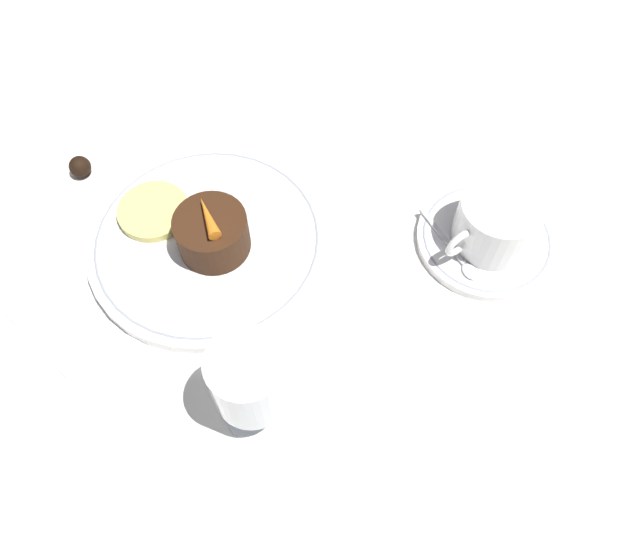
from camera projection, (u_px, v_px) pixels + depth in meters
name	position (u px, v px, depth m)	size (l,w,h in m)	color
ground_plane	(225.00, 284.00, 0.67)	(3.00, 3.00, 0.00)	white
dinner_plate	(208.00, 241.00, 0.69)	(0.26, 0.26, 0.01)	white
saucer	(486.00, 239.00, 0.69)	(0.15, 0.15, 0.01)	white
coffee_cup	(496.00, 221.00, 0.66)	(0.11, 0.09, 0.06)	white
spoon	(454.00, 252.00, 0.68)	(0.02, 0.11, 0.00)	silver
wine_glass	(250.00, 381.00, 0.53)	(0.07, 0.07, 0.12)	silver
fork	(61.00, 366.00, 0.62)	(0.06, 0.17, 0.01)	silver
dessert_cake	(212.00, 233.00, 0.66)	(0.08, 0.08, 0.05)	#381E0F
carrot_garnish	(208.00, 217.00, 0.63)	(0.02, 0.05, 0.01)	orange
pineapple_slice	(154.00, 211.00, 0.70)	(0.08, 0.08, 0.01)	#EFE075
chocolate_truffle	(80.00, 167.00, 0.74)	(0.03, 0.03, 0.03)	black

